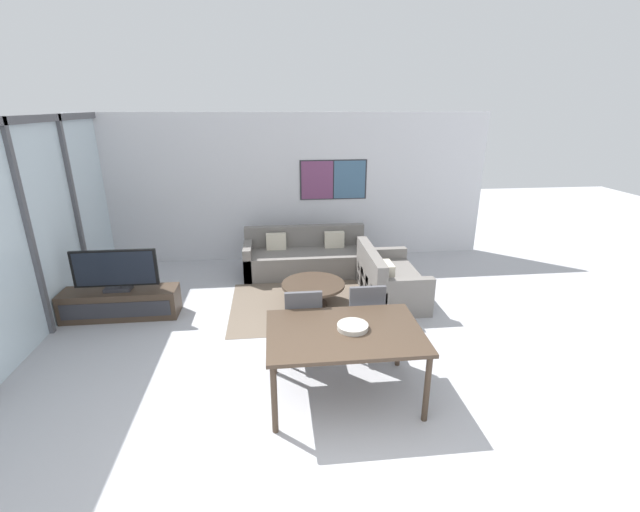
{
  "coord_description": "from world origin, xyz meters",
  "views": [
    {
      "loc": [
        -0.29,
        -2.78,
        2.93
      ],
      "look_at": [
        0.32,
        2.75,
        0.95
      ],
      "focal_mm": 24.0,
      "sensor_mm": 36.0,
      "label": 1
    }
  ],
  "objects_px": {
    "tv_console": "(121,303)",
    "fruit_bowl": "(353,326)",
    "coffee_table": "(313,289)",
    "sofa_main": "(306,257)",
    "sofa_side": "(387,282)",
    "dining_table": "(344,337)",
    "dining_chair_centre": "(365,314)",
    "television": "(115,271)",
    "dining_chair_left": "(303,320)"
  },
  "relations": [
    {
      "from": "coffee_table",
      "to": "dining_table",
      "type": "height_order",
      "value": "dining_table"
    },
    {
      "from": "television",
      "to": "dining_chair_centre",
      "type": "height_order",
      "value": "television"
    },
    {
      "from": "sofa_main",
      "to": "dining_table",
      "type": "bearing_deg",
      "value": -88.17
    },
    {
      "from": "sofa_main",
      "to": "fruit_bowl",
      "type": "height_order",
      "value": "fruit_bowl"
    },
    {
      "from": "sofa_main",
      "to": "tv_console",
      "type": "bearing_deg",
      "value": -151.97
    },
    {
      "from": "sofa_main",
      "to": "dining_chair_centre",
      "type": "relative_size",
      "value": 2.34
    },
    {
      "from": "tv_console",
      "to": "television",
      "type": "xyz_separation_m",
      "value": [
        0.0,
        0.0,
        0.51
      ]
    },
    {
      "from": "television",
      "to": "dining_chair_left",
      "type": "distance_m",
      "value": 2.91
    },
    {
      "from": "dining_chair_centre",
      "to": "sofa_side",
      "type": "bearing_deg",
      "value": 65.85
    },
    {
      "from": "sofa_side",
      "to": "fruit_bowl",
      "type": "distance_m",
      "value": 2.56
    },
    {
      "from": "dining_chair_left",
      "to": "fruit_bowl",
      "type": "xyz_separation_m",
      "value": [
        0.46,
        -0.69,
        0.27
      ]
    },
    {
      "from": "sofa_main",
      "to": "dining_chair_left",
      "type": "height_order",
      "value": "dining_chair_left"
    },
    {
      "from": "dining_table",
      "to": "sofa_side",
      "type": "bearing_deg",
      "value": 65.28
    },
    {
      "from": "television",
      "to": "dining_chair_centre",
      "type": "distance_m",
      "value": 3.57
    },
    {
      "from": "dining_chair_centre",
      "to": "dining_chair_left",
      "type": "bearing_deg",
      "value": -174.78
    },
    {
      "from": "sofa_side",
      "to": "fruit_bowl",
      "type": "relative_size",
      "value": 4.72
    },
    {
      "from": "coffee_table",
      "to": "dining_chair_centre",
      "type": "xyz_separation_m",
      "value": [
        0.49,
        -1.41,
        0.26
      ]
    },
    {
      "from": "coffee_table",
      "to": "tv_console",
      "type": "bearing_deg",
      "value": -178.53
    },
    {
      "from": "tv_console",
      "to": "television",
      "type": "height_order",
      "value": "television"
    },
    {
      "from": "dining_table",
      "to": "dining_chair_centre",
      "type": "bearing_deg",
      "value": 64.16
    },
    {
      "from": "dining_table",
      "to": "fruit_bowl",
      "type": "xyz_separation_m",
      "value": [
        0.09,
        0.02,
        0.1
      ]
    },
    {
      "from": "tv_console",
      "to": "coffee_table",
      "type": "xyz_separation_m",
      "value": [
        2.81,
        0.07,
        0.07
      ]
    },
    {
      "from": "sofa_main",
      "to": "sofa_side",
      "type": "relative_size",
      "value": 1.48
    },
    {
      "from": "sofa_main",
      "to": "coffee_table",
      "type": "xyz_separation_m",
      "value": [
        0.0,
        -1.42,
        0.0
      ]
    },
    {
      "from": "dining_chair_centre",
      "to": "coffee_table",
      "type": "bearing_deg",
      "value": 109.34
    },
    {
      "from": "sofa_side",
      "to": "dining_chair_centre",
      "type": "relative_size",
      "value": 1.58
    },
    {
      "from": "sofa_main",
      "to": "sofa_side",
      "type": "distance_m",
      "value": 1.75
    },
    {
      "from": "fruit_bowl",
      "to": "dining_chair_left",
      "type": "bearing_deg",
      "value": 124.05
    },
    {
      "from": "sofa_main",
      "to": "fruit_bowl",
      "type": "distance_m",
      "value": 3.63
    },
    {
      "from": "sofa_side",
      "to": "dining_table",
      "type": "relative_size",
      "value": 0.95
    },
    {
      "from": "television",
      "to": "coffee_table",
      "type": "bearing_deg",
      "value": 1.45
    },
    {
      "from": "coffee_table",
      "to": "dining_chair_left",
      "type": "xyz_separation_m",
      "value": [
        -0.26,
        -1.47,
        0.26
      ]
    },
    {
      "from": "television",
      "to": "sofa_main",
      "type": "height_order",
      "value": "television"
    },
    {
      "from": "tv_console",
      "to": "television",
      "type": "distance_m",
      "value": 0.51
    },
    {
      "from": "television",
      "to": "dining_table",
      "type": "relative_size",
      "value": 0.74
    },
    {
      "from": "tv_console",
      "to": "dining_table",
      "type": "height_order",
      "value": "dining_table"
    },
    {
      "from": "dining_table",
      "to": "tv_console",
      "type": "bearing_deg",
      "value": 144.14
    },
    {
      "from": "coffee_table",
      "to": "dining_table",
      "type": "distance_m",
      "value": 2.23
    },
    {
      "from": "dining_chair_left",
      "to": "fruit_bowl",
      "type": "relative_size",
      "value": 2.98
    },
    {
      "from": "sofa_side",
      "to": "sofa_main",
      "type": "bearing_deg",
      "value": 42.73
    },
    {
      "from": "tv_console",
      "to": "coffee_table",
      "type": "bearing_deg",
      "value": 1.47
    },
    {
      "from": "sofa_side",
      "to": "coffee_table",
      "type": "relative_size",
      "value": 1.57
    },
    {
      "from": "tv_console",
      "to": "dining_chair_centre",
      "type": "relative_size",
      "value": 1.7
    },
    {
      "from": "tv_console",
      "to": "fruit_bowl",
      "type": "relative_size",
      "value": 5.08
    },
    {
      "from": "television",
      "to": "coffee_table",
      "type": "relative_size",
      "value": 1.21
    },
    {
      "from": "tv_console",
      "to": "sofa_main",
      "type": "distance_m",
      "value": 3.18
    },
    {
      "from": "dining_chair_left",
      "to": "dining_chair_centre",
      "type": "bearing_deg",
      "value": 5.22
    },
    {
      "from": "television",
      "to": "sofa_side",
      "type": "relative_size",
      "value": 0.77
    },
    {
      "from": "tv_console",
      "to": "dining_table",
      "type": "distance_m",
      "value": 3.64
    },
    {
      "from": "tv_console",
      "to": "sofa_side",
      "type": "distance_m",
      "value": 4.0
    }
  ]
}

